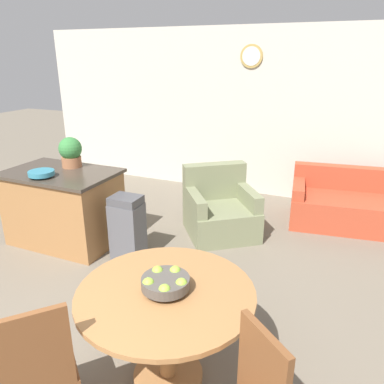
{
  "coord_description": "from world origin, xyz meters",
  "views": [
    {
      "loc": [
        1.5,
        -0.71,
        2.26
      ],
      "look_at": [
        0.09,
        2.54,
        0.95
      ],
      "focal_mm": 35.0,
      "sensor_mm": 36.0,
      "label": 1
    }
  ],
  "objects_px": {
    "dining_chair_near_left": "(39,367)",
    "trash_bin": "(128,228)",
    "teal_bowl": "(41,173)",
    "couch": "(364,207)",
    "fruit_bowl": "(166,282)",
    "kitchen_island": "(64,207)",
    "potted_plant": "(71,152)",
    "dining_table": "(166,312)",
    "armchair": "(220,212)"
  },
  "relations": [
    {
      "from": "teal_bowl",
      "to": "fruit_bowl",
      "type": "bearing_deg",
      "value": -28.18
    },
    {
      "from": "kitchen_island",
      "to": "teal_bowl",
      "type": "relative_size",
      "value": 4.61
    },
    {
      "from": "dining_chair_near_left",
      "to": "potted_plant",
      "type": "bearing_deg",
      "value": 76.37
    },
    {
      "from": "potted_plant",
      "to": "trash_bin",
      "type": "height_order",
      "value": "potted_plant"
    },
    {
      "from": "dining_table",
      "to": "fruit_bowl",
      "type": "xyz_separation_m",
      "value": [
        0.0,
        -0.0,
        0.24
      ]
    },
    {
      "from": "trash_bin",
      "to": "armchair",
      "type": "relative_size",
      "value": 0.66
    },
    {
      "from": "dining_table",
      "to": "fruit_bowl",
      "type": "height_order",
      "value": "fruit_bowl"
    },
    {
      "from": "teal_bowl",
      "to": "trash_bin",
      "type": "relative_size",
      "value": 0.38
    },
    {
      "from": "dining_chair_near_left",
      "to": "trash_bin",
      "type": "height_order",
      "value": "dining_chair_near_left"
    },
    {
      "from": "dining_table",
      "to": "trash_bin",
      "type": "height_order",
      "value": "trash_bin"
    },
    {
      "from": "fruit_bowl",
      "to": "kitchen_island",
      "type": "xyz_separation_m",
      "value": [
        -2.18,
        1.44,
        -0.36
      ]
    },
    {
      "from": "teal_bowl",
      "to": "armchair",
      "type": "relative_size",
      "value": 0.25
    },
    {
      "from": "couch",
      "to": "fruit_bowl",
      "type": "bearing_deg",
      "value": -118.19
    },
    {
      "from": "kitchen_island",
      "to": "potted_plant",
      "type": "bearing_deg",
      "value": 89.59
    },
    {
      "from": "dining_table",
      "to": "fruit_bowl",
      "type": "distance_m",
      "value": 0.24
    },
    {
      "from": "dining_chair_near_left",
      "to": "armchair",
      "type": "distance_m",
      "value": 3.14
    },
    {
      "from": "kitchen_island",
      "to": "fruit_bowl",
      "type": "bearing_deg",
      "value": -33.46
    },
    {
      "from": "potted_plant",
      "to": "armchair",
      "type": "relative_size",
      "value": 0.32
    },
    {
      "from": "trash_bin",
      "to": "dining_chair_near_left",
      "type": "bearing_deg",
      "value": -70.86
    },
    {
      "from": "potted_plant",
      "to": "couch",
      "type": "height_order",
      "value": "potted_plant"
    },
    {
      "from": "dining_chair_near_left",
      "to": "potted_plant",
      "type": "height_order",
      "value": "potted_plant"
    },
    {
      "from": "trash_bin",
      "to": "potted_plant",
      "type": "bearing_deg",
      "value": 162.79
    },
    {
      "from": "trash_bin",
      "to": "couch",
      "type": "distance_m",
      "value": 3.26
    },
    {
      "from": "teal_bowl",
      "to": "trash_bin",
      "type": "height_order",
      "value": "teal_bowl"
    },
    {
      "from": "teal_bowl",
      "to": "armchair",
      "type": "distance_m",
      "value": 2.26
    },
    {
      "from": "fruit_bowl",
      "to": "teal_bowl",
      "type": "xyz_separation_m",
      "value": [
        -2.21,
        1.18,
        0.16
      ]
    },
    {
      "from": "dining_chair_near_left",
      "to": "couch",
      "type": "xyz_separation_m",
      "value": [
        1.79,
        4.14,
        -0.26
      ]
    },
    {
      "from": "dining_chair_near_left",
      "to": "trash_bin",
      "type": "distance_m",
      "value": 2.18
    },
    {
      "from": "dining_table",
      "to": "teal_bowl",
      "type": "distance_m",
      "value": 2.54
    },
    {
      "from": "teal_bowl",
      "to": "kitchen_island",
      "type": "bearing_deg",
      "value": 82.97
    },
    {
      "from": "trash_bin",
      "to": "couch",
      "type": "height_order",
      "value": "trash_bin"
    },
    {
      "from": "dining_chair_near_left",
      "to": "kitchen_island",
      "type": "relative_size",
      "value": 0.73
    },
    {
      "from": "potted_plant",
      "to": "armchair",
      "type": "bearing_deg",
      "value": 24.2
    },
    {
      "from": "potted_plant",
      "to": "trash_bin",
      "type": "distance_m",
      "value": 1.26
    },
    {
      "from": "dining_chair_near_left",
      "to": "potted_plant",
      "type": "xyz_separation_m",
      "value": [
        -1.69,
        2.36,
        0.59
      ]
    },
    {
      "from": "teal_bowl",
      "to": "trash_bin",
      "type": "bearing_deg",
      "value": 10.24
    },
    {
      "from": "fruit_bowl",
      "to": "trash_bin",
      "type": "distance_m",
      "value": 1.87
    },
    {
      "from": "fruit_bowl",
      "to": "kitchen_island",
      "type": "bearing_deg",
      "value": 146.54
    },
    {
      "from": "fruit_bowl",
      "to": "couch",
      "type": "height_order",
      "value": "fruit_bowl"
    },
    {
      "from": "dining_chair_near_left",
      "to": "kitchen_island",
      "type": "distance_m",
      "value": 2.72
    },
    {
      "from": "potted_plant",
      "to": "dining_table",
      "type": "bearing_deg",
      "value": -37.45
    },
    {
      "from": "teal_bowl",
      "to": "couch",
      "type": "bearing_deg",
      "value": 32.83
    },
    {
      "from": "dining_table",
      "to": "couch",
      "type": "relative_size",
      "value": 0.6
    },
    {
      "from": "dining_table",
      "to": "kitchen_island",
      "type": "height_order",
      "value": "kitchen_island"
    },
    {
      "from": "potted_plant",
      "to": "fruit_bowl",
      "type": "bearing_deg",
      "value": -37.45
    },
    {
      "from": "fruit_bowl",
      "to": "kitchen_island",
      "type": "relative_size",
      "value": 0.24
    },
    {
      "from": "potted_plant",
      "to": "armchair",
      "type": "height_order",
      "value": "potted_plant"
    },
    {
      "from": "trash_bin",
      "to": "armchair",
      "type": "bearing_deg",
      "value": 55.23
    },
    {
      "from": "dining_chair_near_left",
      "to": "armchair",
      "type": "height_order",
      "value": "dining_chair_near_left"
    },
    {
      "from": "fruit_bowl",
      "to": "teal_bowl",
      "type": "relative_size",
      "value": 1.12
    }
  ]
}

